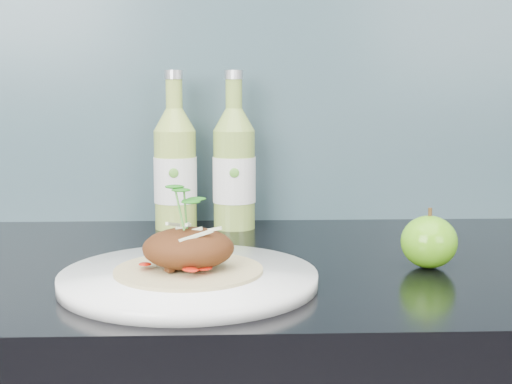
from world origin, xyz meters
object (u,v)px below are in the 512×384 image
green_apple (429,242)px  cider_bottle_right (234,169)px  dinner_plate (189,279)px  cider_bottle_left (175,169)px

green_apple → cider_bottle_right: bearing=132.0°
green_apple → cider_bottle_right: size_ratio=0.34×
green_apple → cider_bottle_right: (-0.24, 0.27, 0.06)m
green_apple → cider_bottle_right: 0.37m
dinner_plate → green_apple: size_ratio=4.26×
dinner_plate → cider_bottle_left: (-0.04, 0.34, 0.09)m
dinner_plate → cider_bottle_right: (0.06, 0.34, 0.09)m
cider_bottle_left → cider_bottle_right: 0.10m
dinner_plate → cider_bottle_left: bearing=96.6°
cider_bottle_right → dinner_plate: bearing=-79.9°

